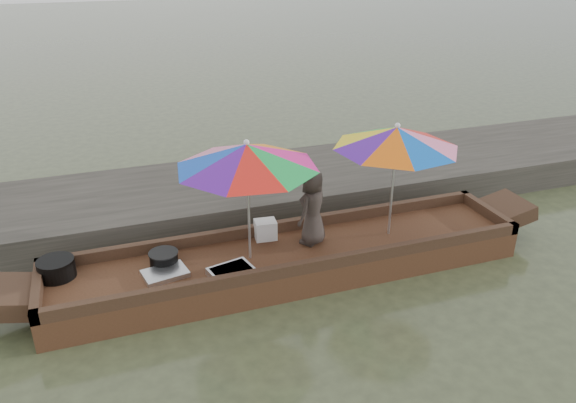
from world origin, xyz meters
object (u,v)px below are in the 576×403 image
object	(u,v)px
vendor	(313,208)
umbrella_stern	(393,181)
tray_crayfish	(231,272)
umbrella_bow	(248,202)
charcoal_grill	(164,259)
boat_hull	(291,262)
tray_scallop	(165,274)
cooking_pot	(56,269)
supply_bag	(265,230)

from	to	relation	value
vendor	umbrella_stern	xyz separation A→B (m)	(1.07, -0.12, 0.27)
tray_crayfish	umbrella_bow	distance (m)	0.86
umbrella_stern	vendor	bearing A→B (deg)	173.78
charcoal_grill	umbrella_bow	bearing A→B (deg)	-10.04
boat_hull	umbrella_bow	world-z (taller)	umbrella_bow
boat_hull	tray_scallop	distance (m)	1.62
cooking_pot	vendor	bearing A→B (deg)	-3.82
boat_hull	tray_crayfish	bearing A→B (deg)	-159.60
tray_crayfish	supply_bag	bearing A→B (deg)	48.51
tray_crayfish	charcoal_grill	distance (m)	0.88
cooking_pot	tray_scallop	xyz separation A→B (m)	(1.20, -0.40, -0.08)
charcoal_grill	vendor	xyz separation A→B (m)	(1.92, -0.07, 0.42)
umbrella_bow	umbrella_stern	bearing A→B (deg)	0.00
umbrella_bow	umbrella_stern	xyz separation A→B (m)	(1.95, 0.00, 0.00)
boat_hull	vendor	distance (m)	0.77
cooking_pot	tray_crayfish	size ratio (longest dim) A/B	0.85
supply_bag	umbrella_bow	bearing A→B (deg)	-128.35
cooking_pot	umbrella_bow	world-z (taller)	umbrella_bow
charcoal_grill	tray_crayfish	bearing A→B (deg)	-35.10
umbrella_stern	umbrella_bow	bearing A→B (deg)	180.00
vendor	boat_hull	bearing A→B (deg)	-18.16
charcoal_grill	supply_bag	distance (m)	1.39
supply_bag	umbrella_bow	distance (m)	0.84
tray_crayfish	tray_scallop	distance (m)	0.78
supply_bag	cooking_pot	bearing A→B (deg)	-177.93
charcoal_grill	umbrella_bow	xyz separation A→B (m)	(1.04, -0.18, 0.69)
cooking_pot	umbrella_stern	bearing A→B (deg)	-4.43
umbrella_bow	umbrella_stern	world-z (taller)	same
tray_scallop	umbrella_stern	size ratio (longest dim) A/B	0.31
cooking_pot	vendor	xyz separation A→B (m)	(3.15, -0.21, 0.39)
cooking_pot	umbrella_stern	size ratio (longest dim) A/B	0.27
tray_scallop	charcoal_grill	distance (m)	0.26
supply_bag	umbrella_stern	xyz separation A→B (m)	(1.62, -0.42, 0.65)
charcoal_grill	supply_bag	world-z (taller)	supply_bag
boat_hull	umbrella_stern	xyz separation A→B (m)	(1.41, 0.00, 0.95)
boat_hull	charcoal_grill	world-z (taller)	charcoal_grill
boat_hull	supply_bag	distance (m)	0.56
cooking_pot	charcoal_grill	size ratio (longest dim) A/B	1.26
tray_crayfish	supply_bag	distance (m)	0.99
tray_scallop	umbrella_bow	bearing A→B (deg)	3.78
cooking_pot	vendor	size ratio (longest dim) A/B	0.43
tray_scallop	supply_bag	distance (m)	1.49
boat_hull	umbrella_bow	size ratio (longest dim) A/B	3.57
cooking_pot	supply_bag	xyz separation A→B (m)	(2.60, 0.09, 0.02)
tray_scallop	charcoal_grill	bearing A→B (deg)	84.25
tray_crayfish	cooking_pot	bearing A→B (deg)	161.60
cooking_pot	vendor	distance (m)	3.18
tray_scallop	umbrella_bow	distance (m)	1.30
cooking_pot	umbrella_bow	size ratio (longest dim) A/B	0.25
tray_scallop	supply_bag	size ratio (longest dim) A/B	1.81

